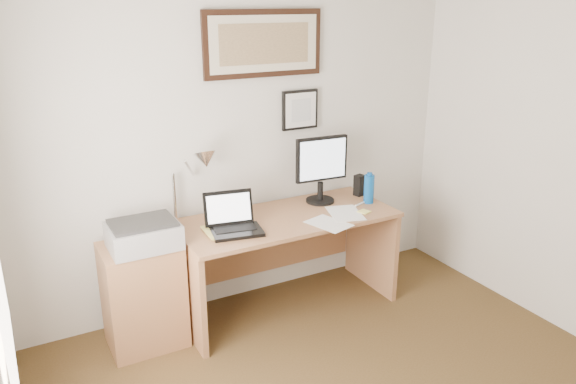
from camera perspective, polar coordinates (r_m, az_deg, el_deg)
wall_back at (r=4.19m, az=-4.35°, el=5.16°), size 3.50×0.02×2.50m
side_cabinet at (r=3.95m, az=-14.47°, el=-10.13°), size 0.50×0.40×0.73m
water_bottle at (r=4.37m, az=8.23°, el=0.31°), size 0.08×0.08×0.22m
bottle_cap at (r=4.33m, az=8.30°, el=1.83°), size 0.04×0.04×0.02m
speaker at (r=4.54m, az=7.26°, el=0.68°), size 0.09×0.08×0.17m
paper_sheet_a at (r=3.97m, az=4.15°, el=-3.22°), size 0.29×0.35×0.00m
paper_sheet_b at (r=4.16m, az=5.83°, el=-2.16°), size 0.31×0.38×0.00m
sticky_pad at (r=4.20m, az=7.74°, el=-1.99°), size 0.10×0.10×0.01m
marker_pen at (r=4.35m, az=7.40°, el=-1.18°), size 0.14×0.06×0.02m
book at (r=3.81m, az=-8.36°, el=-4.21°), size 0.19×0.26×0.02m
desk at (r=4.25m, az=-0.66°, el=-5.09°), size 1.60×0.70×0.75m
laptop at (r=3.84m, az=-5.54°, el=-3.14°), size 0.38×0.35×0.26m
lcd_monitor at (r=4.29m, az=3.41°, el=2.62°), size 0.42×0.22×0.52m
printer at (r=3.73m, az=-14.47°, el=-4.20°), size 0.44×0.34×0.18m
desk_lamp at (r=3.89m, az=-8.67°, el=2.94°), size 0.29×0.27×0.53m
picture_large at (r=4.12m, az=-2.46°, el=14.83°), size 0.92×0.04×0.47m
picture_small at (r=4.32m, az=1.24°, el=8.35°), size 0.30×0.03×0.30m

